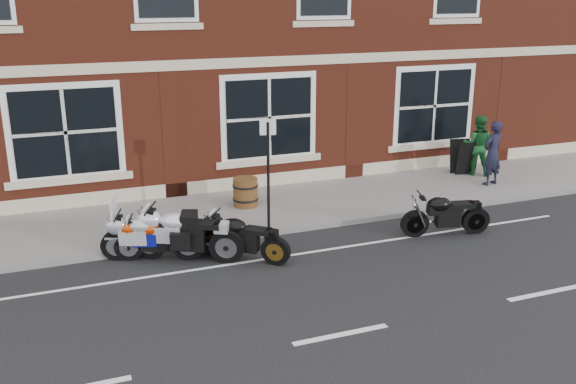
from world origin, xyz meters
name	(u,v)px	position (x,y,z in m)	size (l,w,h in m)	color
ground	(275,262)	(0.00, 0.00, 0.00)	(80.00, 80.00, 0.00)	black
sidewalk	(232,212)	(0.00, 3.00, 0.06)	(30.00, 3.00, 0.12)	slate
kerb	(252,235)	(0.00, 1.42, 0.06)	(30.00, 0.16, 0.12)	slate
moto_touring_silver	(149,234)	(-2.26, 1.02, 0.54)	(1.94, 0.84, 1.33)	black
moto_sport_red	(159,237)	(-2.07, 0.96, 0.48)	(1.79, 0.69, 0.83)	black
moto_sport_black	(242,236)	(-0.54, 0.35, 0.50)	(1.53, 1.37, 0.87)	black
moto_sport_silver	(185,232)	(-1.60, 0.73, 0.59)	(2.06, 1.22, 1.02)	black
moto_naked_black	(444,213)	(3.92, 0.07, 0.52)	(1.97, 0.56, 0.90)	black
pedestrian_left	(492,153)	(7.09, 2.54, 0.99)	(0.63, 0.41, 1.73)	black
pedestrian_right	(478,145)	(7.35, 3.51, 0.96)	(0.82, 0.64, 1.69)	#165022
a_board_sign	(464,157)	(7.03, 3.68, 0.61)	(0.58, 0.39, 0.97)	black
barrel_planter	(245,192)	(0.41, 3.19, 0.46)	(0.62, 0.62, 0.69)	#463412
parking_sign	(268,166)	(0.43, 1.55, 1.52)	(0.34, 0.11, 2.43)	black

